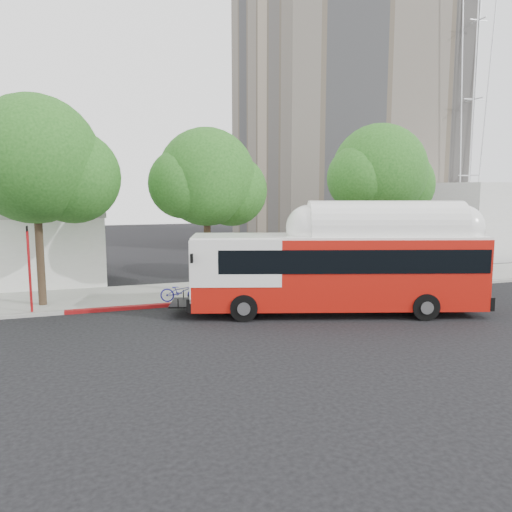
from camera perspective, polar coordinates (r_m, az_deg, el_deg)
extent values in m
plane|color=black|center=(21.13, 0.81, -7.46)|extent=(120.00, 120.00, 0.00)
cube|color=gray|center=(27.17, -3.68, -3.89)|extent=(60.00, 5.00, 0.15)
cube|color=gray|center=(24.72, -2.15, -5.04)|extent=(60.00, 0.30, 0.15)
cube|color=maroon|center=(24.09, -9.06, -5.47)|extent=(10.00, 0.32, 0.16)
cylinder|color=#2D2116|center=(25.01, -23.51, 1.35)|extent=(0.36, 0.36, 6.08)
sphere|color=#1D4D16|center=(24.92, -23.99, 10.07)|extent=(5.80, 5.80, 5.80)
sphere|color=#1D4D16|center=(24.99, -20.17, 8.50)|extent=(4.35, 4.35, 4.35)
cylinder|color=#2D2116|center=(26.05, -5.58, 1.48)|extent=(0.36, 0.36, 5.44)
sphere|color=#1D4D16|center=(25.91, -5.68, 8.98)|extent=(5.00, 5.00, 5.00)
sphere|color=#1D4D16|center=(26.43, -2.82, 7.50)|extent=(3.75, 3.75, 3.75)
cylinder|color=#2D2116|center=(29.68, 13.70, 2.37)|extent=(0.36, 0.36, 5.76)
sphere|color=#1D4D16|center=(29.58, 13.93, 9.32)|extent=(5.40, 5.40, 5.40)
sphere|color=#1D4D16|center=(30.55, 16.07, 7.84)|extent=(4.05, 4.05, 4.05)
cube|color=gray|center=(54.65, 9.68, 20.25)|extent=(18.00, 18.00, 35.00)
cube|color=#B0140C|center=(22.33, 9.18, -1.77)|extent=(12.87, 6.28, 3.05)
cube|color=black|center=(22.33, 10.54, -0.16)|extent=(11.68, 5.98, 1.00)
cube|color=white|center=(22.13, 9.26, 2.24)|extent=(12.84, 6.20, 0.11)
cube|color=white|center=(22.58, 14.54, 2.90)|extent=(7.05, 3.97, 0.58)
cube|color=black|center=(22.40, -8.57, -5.29)|extent=(1.35, 2.06, 0.06)
imported|color=navy|center=(22.29, -8.60, -4.02)|extent=(1.13, 1.91, 0.95)
cylinder|color=#A91215|center=(23.86, -24.45, -1.83)|extent=(0.11, 0.11, 3.72)
cube|color=black|center=(23.64, -24.71, 2.85)|extent=(0.05, 0.37, 0.23)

